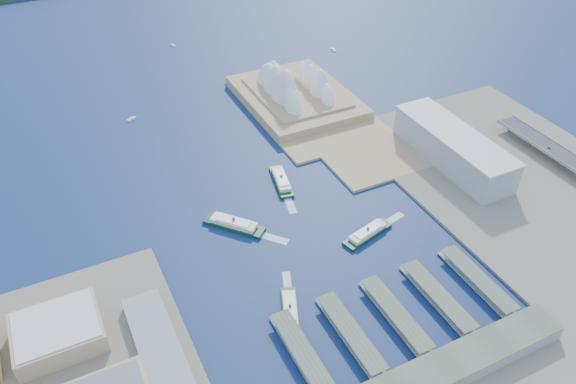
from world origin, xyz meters
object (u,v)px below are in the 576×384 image
toaster_building (453,148)px  ferry_a (234,222)px  opera_house (296,80)px  ferry_c (290,308)px  ferry_d (368,232)px  ferry_b (281,179)px  car_c (549,148)px

toaster_building → ferry_a: 255.77m
opera_house → ferry_a: (-165.26, -193.47, -26.26)m
ferry_c → ferry_d: (106.62, 50.59, 0.45)m
ferry_b → toaster_building: bearing=-3.2°
ferry_a → ferry_b: 83.47m
ferry_c → ferry_d: ferry_d is taller
opera_house → toaster_building: 219.62m
toaster_building → car_c: size_ratio=37.36×
ferry_c → car_c: car_c is taller
toaster_building → ferry_a: toaster_building is taller
ferry_b → opera_house: bearing=69.9°
opera_house → ferry_c: opera_house is taller
toaster_building → car_c: 109.31m
ferry_d → toaster_building: bearing=-82.0°
ferry_b → car_c: (284.95, -91.39, 10.13)m
ferry_a → opera_house: bearing=8.3°
ferry_b → car_c: 299.42m
ferry_b → car_c: size_ratio=13.56×
ferry_c → car_c: (354.67, 69.82, 10.79)m
ferry_a → ferry_c: (1.59, -117.84, -1.07)m
opera_house → ferry_b: size_ratio=3.20×
toaster_building → ferry_a: bearing=178.5°
ferry_c → car_c: size_ratio=11.90×
ferry_a → ferry_b: bearing=-9.9°
car_c → opera_house: bearing=-51.7°
toaster_building → ferry_b: 191.20m
ferry_a → toaster_building: bearing=-42.6°
opera_house → ferry_b: opera_house is taller
ferry_b → ferry_d: size_ratio=1.04×
ferry_c → car_c: bearing=-146.7°
opera_house → ferry_d: opera_house is taller
opera_house → car_c: (191.00, -241.49, -16.55)m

